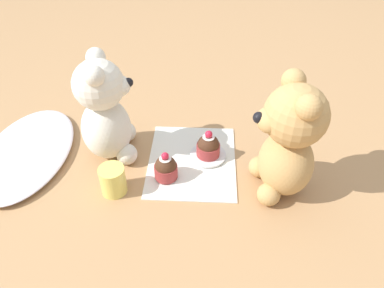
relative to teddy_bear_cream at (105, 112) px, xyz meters
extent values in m
plane|color=tan|center=(-0.02, -0.20, -0.12)|extent=(4.00, 4.00, 0.00)
cube|color=silver|center=(-0.02, -0.20, -0.12)|extent=(0.26, 0.21, 0.01)
ellipsoid|color=silver|center=(-0.03, 0.21, -0.11)|extent=(0.36, 0.21, 0.03)
ellipsoid|color=silver|center=(0.00, 0.00, -0.05)|extent=(0.15, 0.14, 0.15)
sphere|color=silver|center=(0.00, 0.00, 0.07)|extent=(0.12, 0.12, 0.12)
ellipsoid|color=silver|center=(0.01, -0.04, 0.07)|extent=(0.06, 0.06, 0.04)
sphere|color=black|center=(0.01, -0.06, 0.07)|extent=(0.02, 0.02, 0.02)
sphere|color=silver|center=(-0.04, 0.00, 0.12)|extent=(0.04, 0.04, 0.04)
sphere|color=silver|center=(0.04, 0.01, 0.12)|extent=(0.04, 0.04, 0.04)
sphere|color=silver|center=(-0.03, -0.05, -0.10)|extent=(0.05, 0.05, 0.05)
sphere|color=silver|center=(0.05, -0.03, -0.10)|extent=(0.05, 0.05, 0.05)
ellipsoid|color=tan|center=(-0.10, -0.41, -0.05)|extent=(0.15, 0.13, 0.15)
sphere|color=tan|center=(-0.10, -0.41, 0.08)|extent=(0.13, 0.13, 0.13)
ellipsoid|color=tan|center=(-0.11, -0.36, 0.07)|extent=(0.07, 0.06, 0.05)
sphere|color=black|center=(-0.11, -0.34, 0.08)|extent=(0.02, 0.02, 0.02)
sphere|color=tan|center=(-0.05, -0.40, 0.13)|extent=(0.05, 0.05, 0.05)
sphere|color=tan|center=(-0.14, -0.41, 0.13)|extent=(0.05, 0.05, 0.05)
sphere|color=tan|center=(-0.06, -0.36, -0.10)|extent=(0.05, 0.05, 0.05)
sphere|color=tan|center=(-0.15, -0.37, -0.10)|extent=(0.05, 0.05, 0.05)
cylinder|color=#993333|center=(-0.08, -0.15, -0.10)|extent=(0.05, 0.05, 0.03)
sphere|color=#472819|center=(-0.08, -0.15, -0.09)|extent=(0.05, 0.05, 0.05)
cylinder|color=white|center=(-0.08, -0.15, -0.06)|extent=(0.03, 0.03, 0.00)
sphere|color=red|center=(-0.08, -0.15, -0.05)|extent=(0.02, 0.02, 0.02)
cylinder|color=silver|center=(-0.01, -0.24, -0.12)|extent=(0.09, 0.09, 0.01)
cylinder|color=#993333|center=(-0.01, -0.24, -0.10)|extent=(0.06, 0.06, 0.03)
sphere|color=#472819|center=(-0.01, -0.24, -0.08)|extent=(0.05, 0.05, 0.05)
cylinder|color=white|center=(-0.01, -0.24, -0.06)|extent=(0.03, 0.03, 0.00)
sphere|color=red|center=(-0.01, -0.24, -0.05)|extent=(0.02, 0.02, 0.02)
cylinder|color=#EADB66|center=(-0.13, -0.03, -0.09)|extent=(0.06, 0.06, 0.07)
camera|label=1|loc=(-0.70, -0.24, 0.51)|focal=35.00mm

